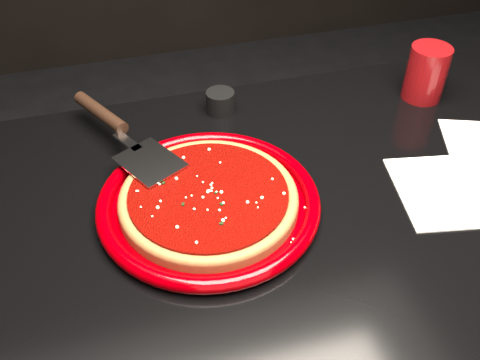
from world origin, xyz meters
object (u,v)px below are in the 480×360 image
table (293,343)px  ramekin (220,102)px  pizza_server (124,133)px  cup (426,73)px  plate (209,202)px

table → ramekin: 0.51m
pizza_server → ramekin: size_ratio=6.29×
cup → ramekin: cup is taller
pizza_server → cup: (0.60, 0.02, 0.01)m
table → pizza_server: bearing=137.7°
plate → cup: 0.54m
table → plate: plate is taller
pizza_server → cup: bearing=-26.2°
table → pizza_server: size_ratio=3.42×
table → plate: size_ratio=3.39×
table → ramekin: size_ratio=21.49×
table → plate: 0.42m
pizza_server → ramekin: bearing=-4.9°
cup → ramekin: bearing=171.4°
table → pizza_server: 0.55m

